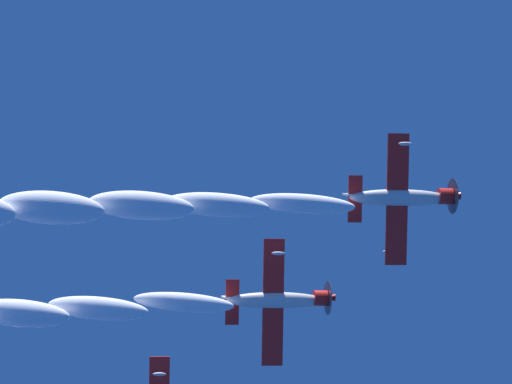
# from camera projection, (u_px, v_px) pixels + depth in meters

# --- Properties ---
(airplane_lead) EXTENTS (8.86, 9.70, 4.08)m
(airplane_lead) POSITION_uv_depth(u_px,v_px,m) (403.00, 198.00, 90.25)
(airplane_lead) COLOR silver
(airplane_left_wingman) EXTENTS (8.84, 9.61, 4.37)m
(airplane_left_wingman) POSITION_uv_depth(u_px,v_px,m) (279.00, 300.00, 93.67)
(airplane_left_wingman) COLOR silver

